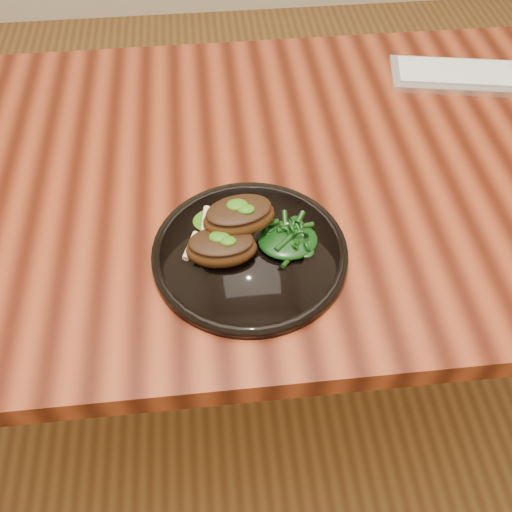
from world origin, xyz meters
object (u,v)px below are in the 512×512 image
Objects in this scene: plate at (250,253)px; greens_heap at (288,237)px; desk at (275,201)px; lamb_chop_front at (221,247)px; keyboard at (488,76)px.

plate is 0.06m from greens_heap.
greens_heap is at bearing -92.65° from desk.
desk is 5.67× the size of plate.
lamb_chop_front is 1.23× the size of greens_heap.
lamb_chop_front is (-0.04, -0.01, 0.03)m from plate.
keyboard is at bearing 36.72° from lamb_chop_front.
greens_heap reaches higher than desk.
keyboard is (0.44, 0.21, 0.09)m from desk.
desk is at bearing 62.55° from lamb_chop_front.
greens_heap is 0.60m from keyboard.
lamb_chop_front is at bearing -117.45° from desk.
desk is 0.22m from greens_heap.
plate is 0.73× the size of keyboard.
desk is 15.03× the size of lamb_chop_front.
plate is 0.64m from keyboard.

